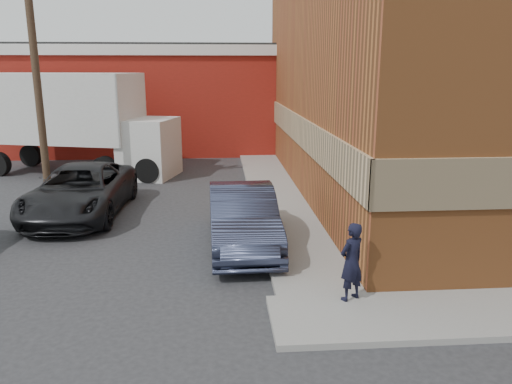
# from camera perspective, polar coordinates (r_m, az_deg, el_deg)

# --- Properties ---
(ground) EXTENTS (90.00, 90.00, 0.00)m
(ground) POSITION_cam_1_polar(r_m,az_deg,el_deg) (10.01, 4.07, -12.28)
(ground) COLOR #28282B
(ground) RESTS_ON ground
(brick_building) EXTENTS (14.25, 18.25, 9.36)m
(brick_building) POSITION_cam_1_polar(r_m,az_deg,el_deg) (20.41, 25.32, 13.44)
(brick_building) COLOR #A15829
(brick_building) RESTS_ON ground
(sidewalk_west) EXTENTS (1.80, 18.00, 0.12)m
(sidewalk_west) POSITION_cam_1_polar(r_m,az_deg,el_deg) (18.51, 1.91, 0.36)
(sidewalk_west) COLOR gray
(sidewalk_west) RESTS_ON ground
(warehouse) EXTENTS (16.30, 8.30, 5.60)m
(warehouse) POSITION_cam_1_polar(r_m,az_deg,el_deg) (29.29, -13.64, 10.48)
(warehouse) COLOR maroon
(warehouse) RESTS_ON ground
(utility_pole) EXTENTS (2.00, 0.26, 9.00)m
(utility_pole) POSITION_cam_1_polar(r_m,az_deg,el_deg) (18.90, -23.98, 13.82)
(utility_pole) COLOR #473223
(utility_pole) RESTS_ON ground
(man) EXTENTS (0.67, 0.60, 1.53)m
(man) POSITION_cam_1_polar(r_m,az_deg,el_deg) (9.64, 10.86, -7.82)
(man) COLOR black
(man) RESTS_ON sidewalk_south
(sedan) EXTENTS (1.75, 4.69, 1.53)m
(sedan) POSITION_cam_1_polar(r_m,az_deg,el_deg) (12.56, -1.54, -2.96)
(sedan) COLOR #2B3148
(sedan) RESTS_ON ground
(suv_a) EXTENTS (2.75, 5.61, 1.53)m
(suv_a) POSITION_cam_1_polar(r_m,az_deg,el_deg) (16.17, -19.41, 0.12)
(suv_a) COLOR black
(suv_a) RESTS_ON ground
(box_truck) EXTENTS (8.90, 4.70, 4.22)m
(box_truck) POSITION_cam_1_polar(r_m,az_deg,el_deg) (22.39, -19.59, 8.11)
(box_truck) COLOR silver
(box_truck) RESTS_ON ground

